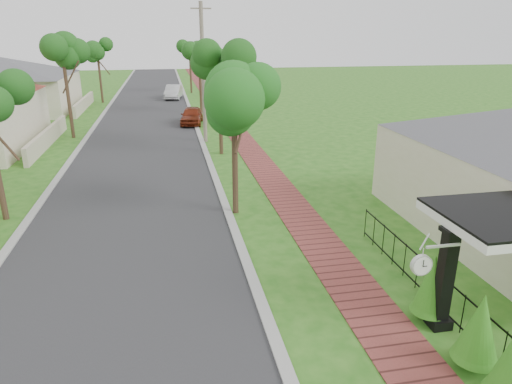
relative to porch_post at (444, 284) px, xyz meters
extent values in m
plane|color=#256117|center=(-4.55, 1.00, -1.12)|extent=(160.00, 160.00, 0.00)
cube|color=#28282B|center=(-7.55, 21.00, -1.12)|extent=(7.00, 120.00, 0.02)
cube|color=#9E9E99|center=(-3.90, 21.00, -1.12)|extent=(0.30, 120.00, 0.10)
cube|color=#9E9E99|center=(-11.20, 21.00, -1.12)|extent=(0.30, 120.00, 0.10)
cube|color=brown|center=(-1.30, 21.00, -1.12)|extent=(1.50, 120.00, 0.03)
cube|color=white|center=(1.30, 0.00, 1.50)|extent=(2.90, 2.60, 0.20)
cube|color=black|center=(1.30, 0.00, 1.63)|extent=(2.90, 2.60, 0.06)
cube|color=black|center=(0.00, 0.00, 0.14)|extent=(0.30, 0.30, 2.52)
cube|color=black|center=(0.00, 0.00, -1.00)|extent=(0.48, 0.48, 0.24)
cube|color=black|center=(0.00, 0.00, 1.34)|extent=(0.42, 0.42, 0.10)
cube|color=black|center=(0.35, 1.00, -0.17)|extent=(0.03, 8.00, 0.03)
cube|color=black|center=(0.35, 1.00, -0.97)|extent=(0.03, 8.00, 0.03)
cylinder|color=black|center=(0.35, -1.67, -0.62)|extent=(0.02, 0.02, 1.00)
cylinder|color=black|center=(0.35, -1.00, -0.62)|extent=(0.02, 0.02, 1.00)
cylinder|color=black|center=(0.35, -0.33, -0.62)|extent=(0.02, 0.02, 1.00)
cylinder|color=black|center=(0.35, 0.33, -0.62)|extent=(0.02, 0.02, 1.00)
cylinder|color=black|center=(0.35, 1.00, -0.62)|extent=(0.02, 0.02, 1.00)
cylinder|color=black|center=(0.35, 1.67, -0.62)|extent=(0.02, 0.02, 1.00)
cylinder|color=black|center=(0.35, 2.33, -0.62)|extent=(0.02, 0.02, 1.00)
cylinder|color=black|center=(0.35, 3.00, -0.62)|extent=(0.02, 0.02, 1.00)
cylinder|color=black|center=(0.35, 3.67, -0.62)|extent=(0.02, 0.02, 1.00)
cylinder|color=black|center=(0.35, 4.33, -0.62)|extent=(0.02, 0.02, 1.00)
cylinder|color=black|center=(0.35, 5.00, -0.62)|extent=(0.02, 0.02, 1.00)
cylinder|color=#382619|center=(-3.05, 17.00, 1.15)|extent=(0.22, 0.22, 4.55)
sphere|color=#154713|center=(-3.05, 17.00, 3.56)|extent=(1.70, 1.70, 1.70)
cylinder|color=#382619|center=(-3.05, 31.00, 1.33)|extent=(0.22, 0.22, 4.90)
sphere|color=#154713|center=(-3.05, 31.00, 3.92)|extent=(1.70, 1.70, 1.70)
cylinder|color=#382619|center=(-3.05, 45.00, 0.98)|extent=(0.22, 0.22, 4.20)
sphere|color=#154713|center=(-3.05, 45.00, 3.20)|extent=(1.70, 1.70, 1.70)
cylinder|color=#382619|center=(-12.05, 23.00, 1.33)|extent=(0.22, 0.22, 4.90)
sphere|color=#154713|center=(-12.05, 23.00, 3.92)|extent=(1.70, 1.70, 1.70)
cylinder|color=#382619|center=(-12.05, 39.00, 1.15)|extent=(0.22, 0.22, 4.55)
sphere|color=#154713|center=(-12.05, 39.00, 3.56)|extent=(1.70, 1.70, 1.70)
sphere|color=#156B17|center=(-0.10, -1.43, -0.75)|extent=(0.72, 0.72, 0.72)
cone|color=#156B17|center=(-0.10, -1.43, -0.07)|extent=(0.82, 0.82, 1.36)
sphere|color=#156B17|center=(-0.10, 0.29, -0.75)|extent=(0.69, 0.69, 0.69)
cone|color=#156B17|center=(-0.10, 0.29, -0.08)|extent=(0.78, 0.78, 1.35)
cube|color=#BFB299|center=(-13.15, 21.00, -0.62)|extent=(0.25, 10.00, 1.00)
cube|color=beige|center=(-19.55, 35.00, 0.38)|extent=(11.00, 10.00, 3.00)
cube|color=#BFB299|center=(-13.15, 35.00, -0.62)|extent=(0.25, 10.00, 1.00)
imported|color=maroon|center=(-4.15, 26.19, -0.48)|extent=(2.03, 3.91, 1.27)
imported|color=#BDBDBF|center=(-5.15, 40.40, -0.44)|extent=(2.06, 4.32, 1.37)
cylinder|color=#382619|center=(-3.60, 8.00, 0.99)|extent=(0.22, 0.22, 4.21)
sphere|color=#246D1F|center=(-3.60, 8.00, 3.21)|extent=(2.10, 2.10, 2.10)
cylinder|color=gray|center=(-3.65, 20.24, 2.99)|extent=(0.24, 0.24, 8.22)
cube|color=gray|center=(-3.65, 20.24, 6.70)|extent=(1.20, 0.08, 0.08)
cube|color=silver|center=(-0.45, -0.40, 1.20)|extent=(0.79, 0.05, 0.05)
cylinder|color=silver|center=(-0.90, -0.40, 1.02)|extent=(0.02, 0.02, 0.34)
cylinder|color=silver|center=(-0.90, -0.40, 0.80)|extent=(0.47, 0.10, 0.47)
cylinder|color=white|center=(-0.90, -0.45, 0.80)|extent=(0.41, 0.01, 0.41)
cylinder|color=white|center=(-0.90, -0.34, 0.80)|extent=(0.41, 0.01, 0.41)
cube|color=black|center=(-0.90, -0.46, 0.87)|extent=(0.01, 0.01, 0.16)
cube|color=black|center=(-0.85, -0.46, 0.80)|extent=(0.10, 0.01, 0.02)
camera|label=1|loc=(-5.95, -8.10, 5.43)|focal=32.00mm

